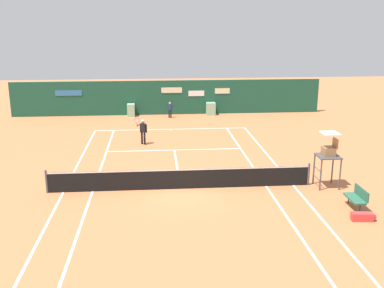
{
  "coord_description": "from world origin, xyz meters",
  "views": [
    {
      "loc": [
        -1.11,
        -19.45,
        7.52
      ],
      "look_at": [
        0.93,
        4.78,
        0.8
      ],
      "focal_mm": 42.29,
      "sensor_mm": 36.0,
      "label": 1
    }
  ],
  "objects_px": {
    "ball_kid_left_post": "(170,109)",
    "tennis_ball_near_service_line": "(93,155)",
    "umpire_chair": "(329,153)",
    "player_bench": "(357,197)",
    "tennis_ball_mid_court": "(169,155)",
    "player_on_baseline": "(143,130)",
    "equipment_bag": "(364,217)"
  },
  "relations": [
    {
      "from": "player_bench",
      "to": "tennis_ball_mid_court",
      "type": "bearing_deg",
      "value": 42.84
    },
    {
      "from": "equipment_bag",
      "to": "tennis_ball_mid_court",
      "type": "relative_size",
      "value": 14.25
    },
    {
      "from": "player_bench",
      "to": "player_on_baseline",
      "type": "bearing_deg",
      "value": 40.04
    },
    {
      "from": "player_on_baseline",
      "to": "tennis_ball_mid_court",
      "type": "height_order",
      "value": "player_on_baseline"
    },
    {
      "from": "ball_kid_left_post",
      "to": "tennis_ball_near_service_line",
      "type": "bearing_deg",
      "value": 69.92
    },
    {
      "from": "player_on_baseline",
      "to": "tennis_ball_mid_court",
      "type": "distance_m",
      "value": 3.14
    },
    {
      "from": "ball_kid_left_post",
      "to": "tennis_ball_near_service_line",
      "type": "relative_size",
      "value": 18.41
    },
    {
      "from": "ball_kid_left_post",
      "to": "player_on_baseline",
      "type": "bearing_deg",
      "value": 81.69
    },
    {
      "from": "umpire_chair",
      "to": "tennis_ball_near_service_line",
      "type": "distance_m",
      "value": 13.07
    },
    {
      "from": "player_bench",
      "to": "player_on_baseline",
      "type": "xyz_separation_m",
      "value": [
        -8.97,
        10.67,
        0.42
      ]
    },
    {
      "from": "player_bench",
      "to": "tennis_ball_near_service_line",
      "type": "xyz_separation_m",
      "value": [
        -11.82,
        8.55,
        -0.47
      ]
    },
    {
      "from": "player_bench",
      "to": "equipment_bag",
      "type": "xyz_separation_m",
      "value": [
        -0.22,
        -1.2,
        -0.35
      ]
    },
    {
      "from": "umpire_chair",
      "to": "player_on_baseline",
      "type": "bearing_deg",
      "value": 46.6
    },
    {
      "from": "tennis_ball_near_service_line",
      "to": "tennis_ball_mid_court",
      "type": "xyz_separation_m",
      "value": [
        4.35,
        -0.49,
        0.0
      ]
    },
    {
      "from": "player_bench",
      "to": "ball_kid_left_post",
      "type": "relative_size",
      "value": 0.99
    },
    {
      "from": "player_bench",
      "to": "tennis_ball_near_service_line",
      "type": "relative_size",
      "value": 18.23
    },
    {
      "from": "player_on_baseline",
      "to": "ball_kid_left_post",
      "type": "distance_m",
      "value": 7.98
    },
    {
      "from": "umpire_chair",
      "to": "equipment_bag",
      "type": "bearing_deg",
      "value": -178.19
    },
    {
      "from": "player_bench",
      "to": "tennis_ball_mid_court",
      "type": "relative_size",
      "value": 18.23
    },
    {
      "from": "tennis_ball_near_service_line",
      "to": "ball_kid_left_post",
      "type": "bearing_deg",
      "value": 63.98
    },
    {
      "from": "tennis_ball_mid_court",
      "to": "player_on_baseline",
      "type": "bearing_deg",
      "value": 119.78
    },
    {
      "from": "tennis_ball_mid_court",
      "to": "ball_kid_left_post",
      "type": "bearing_deg",
      "value": 87.41
    },
    {
      "from": "tennis_ball_mid_court",
      "to": "equipment_bag",
      "type": "bearing_deg",
      "value": -51.92
    },
    {
      "from": "umpire_chair",
      "to": "player_bench",
      "type": "distance_m",
      "value": 2.78
    },
    {
      "from": "umpire_chair",
      "to": "equipment_bag",
      "type": "distance_m",
      "value": 4.0
    },
    {
      "from": "umpire_chair",
      "to": "ball_kid_left_post",
      "type": "distance_m",
      "value": 17.27
    },
    {
      "from": "player_on_baseline",
      "to": "ball_kid_left_post",
      "type": "bearing_deg",
      "value": -89.65
    },
    {
      "from": "umpire_chair",
      "to": "player_on_baseline",
      "type": "xyz_separation_m",
      "value": [
        -8.63,
        8.16,
        -0.71
      ]
    },
    {
      "from": "equipment_bag",
      "to": "tennis_ball_mid_court",
      "type": "xyz_separation_m",
      "value": [
        -7.26,
        9.26,
        -0.13
      ]
    },
    {
      "from": "equipment_bag",
      "to": "ball_kid_left_post",
      "type": "xyz_separation_m",
      "value": [
        -6.79,
        19.61,
        0.56
      ]
    },
    {
      "from": "player_bench",
      "to": "tennis_ball_mid_court",
      "type": "xyz_separation_m",
      "value": [
        -7.47,
        8.06,
        -0.47
      ]
    },
    {
      "from": "equipment_bag",
      "to": "umpire_chair",
      "type": "bearing_deg",
      "value": 91.81
    }
  ]
}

